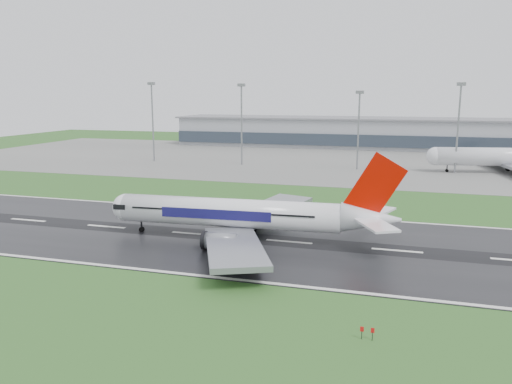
% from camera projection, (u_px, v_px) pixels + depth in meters
% --- Properties ---
extents(ground, '(520.00, 520.00, 0.00)m').
position_uv_depth(ground, '(397.00, 251.00, 90.10)').
color(ground, '#26531E').
rests_on(ground, ground).
extents(runway, '(400.00, 45.00, 0.10)m').
position_uv_depth(runway, '(397.00, 251.00, 90.09)').
color(runway, black).
rests_on(runway, ground).
extents(apron, '(400.00, 130.00, 0.08)m').
position_uv_depth(apron, '(401.00, 162.00, 207.89)').
color(apron, slate).
rests_on(apron, ground).
extents(terminal, '(240.00, 36.00, 15.00)m').
position_uv_depth(terminal, '(402.00, 134.00, 263.00)').
color(terminal, gray).
rests_on(terminal, ground).
extents(main_airliner, '(60.25, 57.70, 16.86)m').
position_uv_depth(main_airliner, '(249.00, 196.00, 95.93)').
color(main_airliner, white).
rests_on(main_airliner, runway).
extents(floodmast_0, '(0.64, 0.64, 31.75)m').
position_uv_depth(floodmast_0, '(153.00, 124.00, 208.95)').
color(floodmast_0, gray).
rests_on(floodmast_0, ground).
extents(floodmast_1, '(0.64, 0.64, 30.94)m').
position_uv_depth(floodmast_1, '(242.00, 126.00, 198.29)').
color(floodmast_1, gray).
rests_on(floodmast_1, ground).
extents(floodmast_2, '(0.64, 0.64, 28.11)m').
position_uv_depth(floodmast_2, '(358.00, 132.00, 186.00)').
color(floodmast_2, gray).
rests_on(floodmast_2, ground).
extents(floodmast_3, '(0.64, 0.64, 30.85)m').
position_uv_depth(floodmast_3, '(458.00, 130.00, 176.24)').
color(floodmast_3, gray).
rests_on(floodmast_3, ground).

